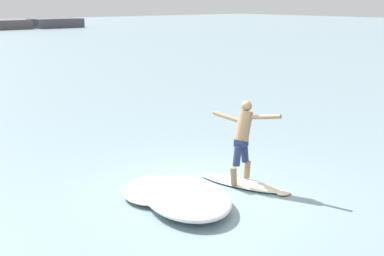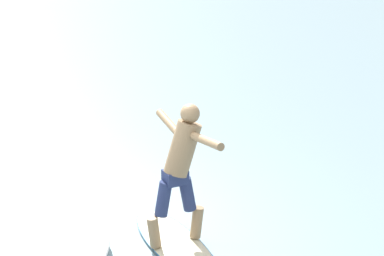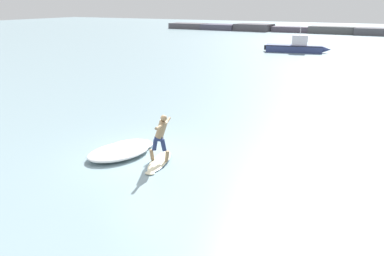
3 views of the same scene
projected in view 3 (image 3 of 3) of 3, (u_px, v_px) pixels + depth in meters
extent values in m
plane|color=#7A969F|center=(145.00, 157.00, 13.55)|extent=(200.00, 200.00, 0.00)
cube|color=#524D53|center=(189.00, 26.00, 79.07)|extent=(7.56, 4.02, 1.10)
cube|color=#4E4A5D|center=(220.00, 27.00, 75.94)|extent=(6.93, 4.64, 1.08)
cube|color=#504C52|center=(254.00, 27.00, 72.76)|extent=(7.28, 5.15, 1.31)
cube|color=#584D5C|center=(291.00, 29.00, 69.67)|extent=(6.80, 3.06, 0.98)
cube|color=#585859|center=(331.00, 30.00, 66.50)|extent=(7.66, 3.28, 1.22)
cube|color=#55545A|center=(376.00, 32.00, 63.36)|extent=(7.04, 4.32, 1.17)
ellipsoid|color=beige|center=(160.00, 161.00, 13.08)|extent=(1.01, 2.02, 0.07)
ellipsoid|color=beige|center=(150.00, 173.00, 12.17)|extent=(0.38, 0.34, 0.06)
ellipsoid|color=#2870B2|center=(160.00, 161.00, 13.08)|extent=(1.03, 2.04, 0.03)
cone|color=black|center=(167.00, 155.00, 13.85)|extent=(0.06, 0.06, 0.14)
cone|color=black|center=(161.00, 156.00, 13.76)|extent=(0.06, 0.06, 0.14)
cone|color=black|center=(170.00, 157.00, 13.68)|extent=(0.06, 0.06, 0.14)
cylinder|color=#917451|center=(167.00, 156.00, 12.96)|extent=(0.20, 0.17, 0.39)
cylinder|color=navy|center=(163.00, 145.00, 12.86)|extent=(0.25, 0.20, 0.43)
cylinder|color=#917451|center=(152.00, 155.00, 13.07)|extent=(0.20, 0.17, 0.39)
cylinder|color=navy|center=(155.00, 144.00, 12.92)|extent=(0.25, 0.20, 0.43)
cube|color=navy|center=(159.00, 138.00, 12.81)|extent=(0.30, 0.26, 0.16)
cylinder|color=#917451|center=(161.00, 129.00, 12.69)|extent=(0.51, 0.39, 0.67)
sphere|color=#917451|center=(164.00, 118.00, 12.54)|extent=(0.22, 0.22, 0.22)
cylinder|color=#917451|center=(167.00, 122.00, 13.06)|extent=(0.26, 0.65, 0.20)
cylinder|color=#917451|center=(159.00, 127.00, 12.17)|extent=(0.26, 0.65, 0.19)
cube|color=navy|center=(294.00, 49.00, 41.69)|extent=(6.22, 2.83, 0.80)
cone|color=navy|center=(326.00, 50.00, 40.81)|extent=(1.19, 1.00, 0.80)
cube|color=black|center=(294.00, 45.00, 41.59)|extent=(6.17, 2.87, 0.08)
cube|color=silver|center=(300.00, 40.00, 41.25)|extent=(1.84, 1.54, 1.09)
cube|color=#232D38|center=(308.00, 39.00, 40.99)|extent=(0.23, 0.98, 0.55)
cylinder|color=silver|center=(301.00, 31.00, 40.93)|extent=(0.06, 0.06, 0.90)
cube|color=black|center=(265.00, 47.00, 42.49)|extent=(0.35, 0.41, 0.52)
ellipsoid|color=white|center=(131.00, 145.00, 14.37)|extent=(2.06, 2.13, 0.18)
ellipsoid|color=white|center=(119.00, 152.00, 13.57)|extent=(2.33, 2.79, 0.34)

